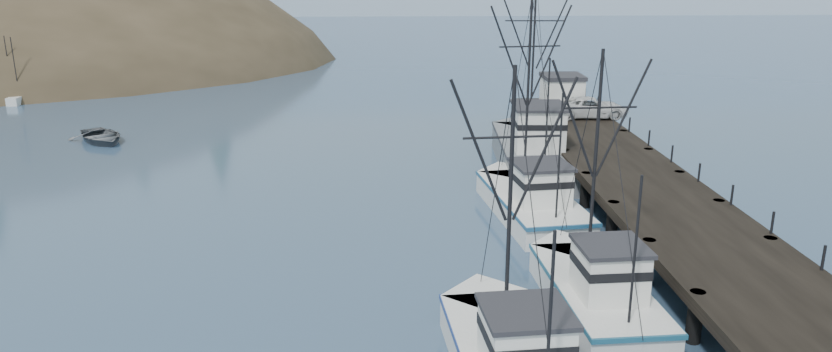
{
  "coord_description": "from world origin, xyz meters",
  "views": [
    {
      "loc": [
        0.33,
        -22.57,
        13.47
      ],
      "look_at": [
        1.93,
        14.09,
        2.5
      ],
      "focal_mm": 32.0,
      "sensor_mm": 36.0,
      "label": 1
    }
  ],
  "objects": [
    {
      "name": "moored_sailboats",
      "position": [
        -34.77,
        57.09,
        0.33
      ],
      "size": [
        18.72,
        18.44,
        6.35
      ],
      "color": "silver",
      "rests_on": "ground"
    },
    {
      "name": "pickup_truck",
      "position": [
        15.5,
        30.26,
        2.75
      ],
      "size": [
        5.51,
        2.78,
        1.5
      ],
      "primitive_type": "imported",
      "rotation": [
        0.0,
        0.0,
        1.52
      ],
      "color": "silver",
      "rests_on": "pier"
    },
    {
      "name": "motorboat",
      "position": [
        -20.96,
        32.51,
        0.0
      ],
      "size": [
        6.35,
        6.69,
        1.13
      ],
      "primitive_type": "imported",
      "rotation": [
        0.0,
        0.0,
        0.63
      ],
      "color": "#51555A",
      "rests_on": "ground"
    },
    {
      "name": "pier_shed",
      "position": [
        13.87,
        32.7,
        3.42
      ],
      "size": [
        3.0,
        3.2,
        2.8
      ],
      "color": "silver",
      "rests_on": "pier"
    },
    {
      "name": "trawler_far",
      "position": [
        8.1,
        14.99,
        0.82
      ],
      "size": [
        4.91,
        11.64,
        11.79
      ],
      "color": "silver",
      "rests_on": "ground"
    },
    {
      "name": "distant_ridge",
      "position": [
        10.0,
        170.0,
        0.0
      ],
      "size": [
        360.0,
        40.0,
        26.0
      ],
      "primitive_type": "cube",
      "color": "#9EB2C6",
      "rests_on": "ground"
    },
    {
      "name": "trawler_near",
      "position": [
        8.53,
        3.81,
        0.82
      ],
      "size": [
        3.78,
        10.21,
        10.48
      ],
      "color": "silver",
      "rests_on": "ground"
    },
    {
      "name": "distant_ridge_far",
      "position": [
        -40.0,
        185.0,
        0.0
      ],
      "size": [
        180.0,
        25.0,
        18.0
      ],
      "primitive_type": "cube",
      "color": "silver",
      "rests_on": "ground"
    },
    {
      "name": "work_vessel",
      "position": [
        10.0,
        24.05,
        1.23
      ],
      "size": [
        4.97,
        14.52,
        12.29
      ],
      "color": "slate",
      "rests_on": "ground"
    },
    {
      "name": "pier",
      "position": [
        14.0,
        16.0,
        1.69
      ],
      "size": [
        6.0,
        44.0,
        2.0
      ],
      "color": "black",
      "rests_on": "ground"
    }
  ]
}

